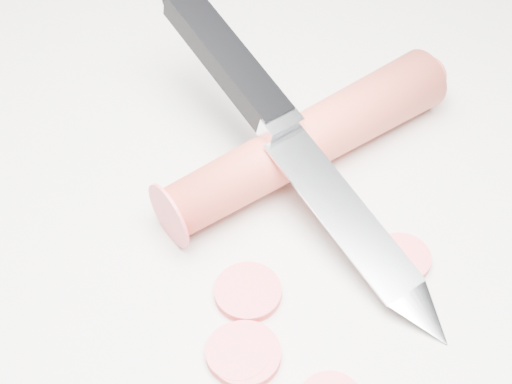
% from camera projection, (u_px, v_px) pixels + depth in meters
% --- Properties ---
extents(ground, '(2.40, 2.40, 0.00)m').
position_uv_depth(ground, '(292.00, 231.00, 0.45)').
color(ground, beige).
rests_on(ground, ground).
extents(carrot, '(0.16, 0.20, 0.04)m').
position_uv_depth(carrot, '(308.00, 141.00, 0.47)').
color(carrot, '#D54232').
rests_on(carrot, ground).
extents(carrot_slice_0, '(0.04, 0.04, 0.01)m').
position_uv_depth(carrot_slice_0, '(402.00, 258.00, 0.43)').
color(carrot_slice_0, '#F5535A').
rests_on(carrot_slice_0, ground).
extents(carrot_slice_2, '(0.04, 0.04, 0.01)m').
position_uv_depth(carrot_slice_2, '(248.00, 292.00, 0.41)').
color(carrot_slice_2, '#F5535A').
rests_on(carrot_slice_2, ground).
extents(carrot_slice_3, '(0.04, 0.04, 0.01)m').
position_uv_depth(carrot_slice_3, '(245.00, 354.00, 0.39)').
color(carrot_slice_3, '#F5535A').
rests_on(carrot_slice_3, ground).
extents(carrot_slice_5, '(0.04, 0.04, 0.01)m').
position_uv_depth(carrot_slice_5, '(238.00, 353.00, 0.39)').
color(carrot_slice_5, '#F5535A').
rests_on(carrot_slice_5, ground).
extents(kitchen_knife, '(0.25, 0.19, 0.09)m').
position_uv_depth(kitchen_knife, '(296.00, 142.00, 0.44)').
color(kitchen_knife, silver).
rests_on(kitchen_knife, ground).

